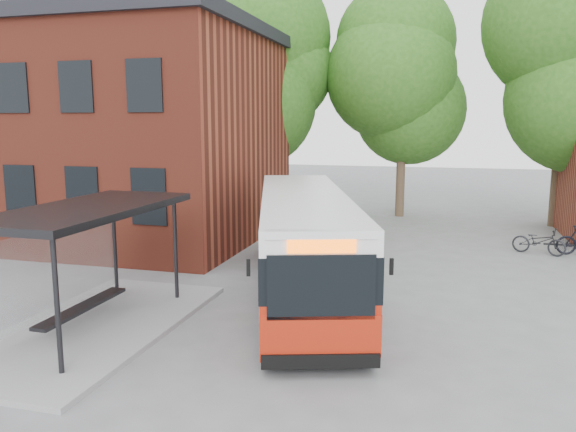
% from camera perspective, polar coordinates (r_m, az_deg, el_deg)
% --- Properties ---
extents(ground, '(100.00, 100.00, 0.00)m').
position_cam_1_polar(ground, '(12.91, 0.78, -11.82)').
color(ground, slate).
extents(station_building, '(18.40, 10.40, 8.50)m').
position_cam_1_polar(station_building, '(26.14, -22.61, 7.79)').
color(station_building, maroon).
rests_on(station_building, ground).
extents(bus_shelter, '(3.60, 7.00, 2.90)m').
position_cam_1_polar(bus_shelter, '(13.43, -19.34, -5.02)').
color(bus_shelter, black).
rests_on(bus_shelter, ground).
extents(tree_0, '(7.92, 7.92, 11.00)m').
position_cam_1_polar(tree_0, '(29.09, -2.70, 11.05)').
color(tree_0, '#255416').
rests_on(tree_0, ground).
extents(tree_1, '(7.92, 7.92, 10.40)m').
position_cam_1_polar(tree_1, '(28.71, 11.57, 10.30)').
color(tree_1, '#255416').
rests_on(tree_1, ground).
extents(tree_2, '(7.92, 7.92, 11.00)m').
position_cam_1_polar(tree_2, '(28.09, 26.06, 10.18)').
color(tree_2, '#255416').
rests_on(tree_2, ground).
extents(city_bus, '(5.48, 11.15, 2.78)m').
position_cam_1_polar(city_bus, '(15.52, 1.59, -2.80)').
color(city_bus, '#A61F0C').
rests_on(city_bus, ground).
extents(bicycle_0, '(1.94, 1.22, 0.96)m').
position_cam_1_polar(bicycle_0, '(22.09, 24.13, -2.35)').
color(bicycle_0, black).
rests_on(bicycle_0, ground).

